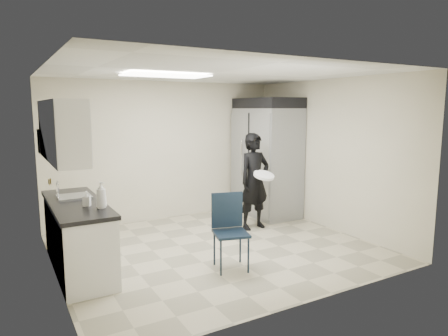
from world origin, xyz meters
TOP-DOWN VIEW (x-y plane):
  - floor at (0.00, 0.00)m, footprint 4.50×4.50m
  - ceiling at (0.00, 0.00)m, footprint 4.50×4.50m
  - back_wall at (0.00, 2.00)m, footprint 4.50×0.00m
  - left_wall at (-2.25, 0.00)m, footprint 0.00×4.00m
  - right_wall at (2.25, 0.00)m, footprint 0.00×4.00m
  - ceiling_panel at (-0.60, 0.40)m, footprint 1.20×0.60m
  - lower_counter at (-1.95, 0.20)m, footprint 0.60×1.90m
  - countertop at (-1.95, 0.20)m, footprint 0.64×1.95m
  - sink at (-1.93, 0.45)m, footprint 0.42×0.40m
  - faucet at (-2.13, 0.45)m, footprint 0.02×0.02m
  - upper_cabinets at (-2.08, 0.20)m, footprint 0.35×1.80m
  - towel_dispenser at (-2.14, 1.35)m, footprint 0.22×0.30m
  - notice_sticker_left at (-2.24, 0.10)m, footprint 0.00×0.12m
  - notice_sticker_right at (-2.24, 0.30)m, footprint 0.00×0.12m
  - commercial_fridge at (1.83, 1.27)m, footprint 0.80×1.35m
  - fridge_compressor at (1.83, 1.27)m, footprint 0.80×1.35m
  - folding_chair at (-0.21, -0.78)m, footprint 0.52×0.52m
  - man_tuxedo at (1.08, 0.59)m, footprint 0.65×0.47m
  - bucket_lid at (1.10, 0.34)m, footprint 0.38×0.38m
  - soap_bottle_a at (-1.73, -0.29)m, footprint 0.17×0.17m
  - soap_bottle_b at (-1.87, -0.11)m, footprint 0.11×0.11m

SIDE VIEW (x-z plane):
  - floor at x=0.00m, z-range 0.00..0.00m
  - lower_counter at x=-1.95m, z-range 0.00..0.86m
  - folding_chair at x=-0.21m, z-range 0.00..0.96m
  - man_tuxedo at x=1.08m, z-range 0.00..1.68m
  - sink at x=-1.93m, z-range 0.80..0.94m
  - countertop at x=-1.95m, z-range 0.86..0.91m
  - bucket_lid at x=1.10m, z-range 0.96..1.00m
  - soap_bottle_b at x=-1.87m, z-range 0.91..1.10m
  - faucet at x=-2.13m, z-range 0.90..1.14m
  - commercial_fridge at x=1.83m, z-range 0.00..2.10m
  - soap_bottle_a at x=-1.73m, z-range 0.91..1.23m
  - notice_sticker_right at x=-2.24m, z-range 1.15..1.21m
  - notice_sticker_left at x=-2.24m, z-range 1.19..1.25m
  - back_wall at x=0.00m, z-range -0.95..3.55m
  - left_wall at x=-2.25m, z-range -0.70..3.30m
  - right_wall at x=2.25m, z-range -0.70..3.30m
  - towel_dispenser at x=-2.14m, z-range 1.45..1.80m
  - upper_cabinets at x=-2.08m, z-range 1.45..2.20m
  - fridge_compressor at x=1.83m, z-range 2.10..2.30m
  - ceiling_panel at x=-0.60m, z-range 2.56..2.58m
  - ceiling at x=0.00m, z-range 2.60..2.60m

